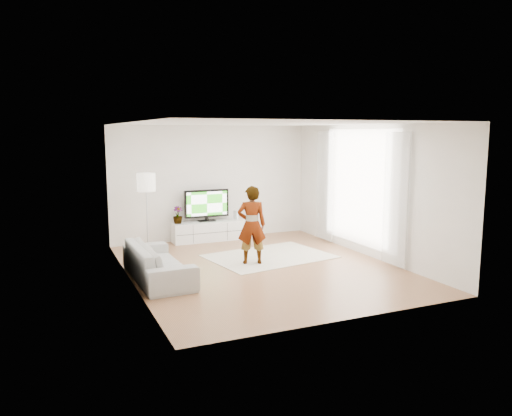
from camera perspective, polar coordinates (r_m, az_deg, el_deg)
name	(u,v)px	position (r m, az deg, el deg)	size (l,w,h in m)	color
floor	(261,268)	(9.87, 0.62, -6.83)	(6.00, 6.00, 0.00)	#A8704C
ceiling	(262,123)	(9.52, 0.65, 9.64)	(6.00, 6.00, 0.00)	white
wall_left	(130,205)	(8.88, -14.25, 0.38)	(0.02, 6.00, 2.80)	white
wall_right	(369,191)	(10.85, 12.77, 1.91)	(0.02, 6.00, 2.80)	white
wall_back	(212,183)	(12.38, -5.07, 2.90)	(5.00, 0.02, 2.80)	white
wall_front	(350,223)	(7.00, 10.75, -1.68)	(5.00, 0.02, 2.80)	white
window	(360,187)	(11.08, 11.78, 2.33)	(0.01, 2.60, 2.50)	white
curtain_near	(396,199)	(10.02, 15.67, 0.96)	(0.04, 0.70, 2.60)	white
curtain_far	(325,186)	(12.12, 7.91, 2.49)	(0.04, 0.70, 2.60)	white
media_console	(207,231)	(12.26, -5.58, -2.64)	(1.72, 0.49, 0.48)	white
television	(207,204)	(12.18, -5.66, 0.44)	(1.11, 0.22, 0.77)	black
game_console	(236,215)	(12.45, -2.30, -0.79)	(0.08, 0.17, 0.22)	white
potted_plant	(178,215)	(11.98, -8.93, -0.80)	(0.23, 0.23, 0.41)	#3F7238
rug	(269,256)	(10.73, 1.54, -5.54)	(2.49, 1.80, 0.01)	beige
player	(252,225)	(9.98, -0.50, -1.94)	(0.57, 0.38, 1.58)	#334772
sofa	(158,262)	(9.23, -11.14, -6.05)	(2.19, 0.86, 0.64)	#B4B4AF
floor_lamp	(146,186)	(10.88, -12.44, 2.48)	(0.39, 0.39, 1.78)	silver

